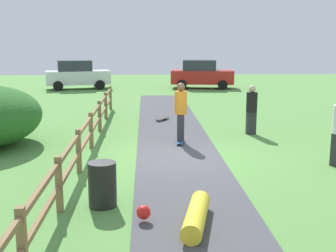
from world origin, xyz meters
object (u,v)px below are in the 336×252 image
Objects in this scene: skater_fallen at (192,216)px; skateboard_loose at (163,119)px; parked_car_red at (202,74)px; skater_riding at (181,110)px; parked_car_white at (77,75)px; bystander_black at (252,107)px; trash_bin at (102,184)px.

skater_fallen is 2.20× the size of skateboard_loose.
parked_car_red is (3.02, 22.64, 0.76)m from skater_fallen.
parked_car_white is (-5.67, 16.30, -0.15)m from skater_riding.
bystander_black is 0.39× the size of parked_car_red.
trash_bin is 1.15× the size of skateboard_loose.
parked_car_white is at bearing -179.87° from parked_car_red.
parked_car_red is at bearing 0.13° from parked_car_white.
parked_car_red is (0.14, 14.96, 0.01)m from bystander_black.
parked_car_white is at bearing 99.72° from trash_bin.
parked_car_red reaches higher than skateboard_loose.
bystander_black is 0.39× the size of parked_car_white.
trash_bin reaches higher than skateboard_loose.
skater_riding is 1.12× the size of bystander_black.
skateboard_loose is (-0.41, 4.09, -1.02)m from skater_riding.
skateboard_loose is 13.32m from parked_car_white.
skater_fallen is at bearing -92.68° from skater_riding.
skateboard_loose is 0.17× the size of parked_car_white.
trash_bin is 21.88m from parked_car_white.
skater_riding is 17.26m from parked_car_white.
bystander_black is at bearing 27.79° from skater_riding.
parked_car_red is (4.70, 21.58, 0.51)m from trash_bin.
skateboard_loose is at bearing 90.65° from skater_fallen.
parked_car_red is 8.39m from parked_car_white.
skateboard_loose is 0.18× the size of parked_car_red.
skateboard_loose is at bearing -66.72° from parked_car_white.
parked_car_white is (-5.25, 12.21, 0.87)m from skateboard_loose.
parked_car_white reaches higher than trash_bin.
skater_fallen is 0.99× the size of bystander_black.
skater_fallen is at bearing -110.54° from bystander_black.
skater_fallen is 8.24m from bystander_black.
parked_car_red is at bearing 80.51° from skater_riding.
skater_fallen is at bearing -32.37° from trash_bin.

